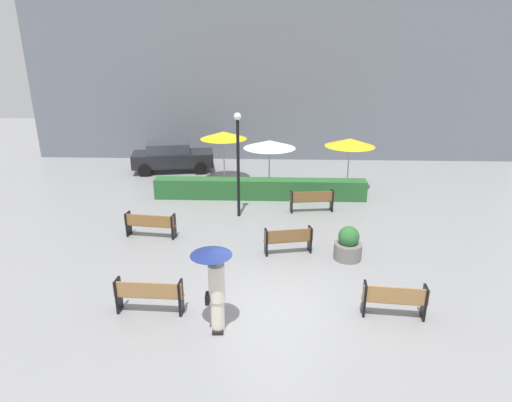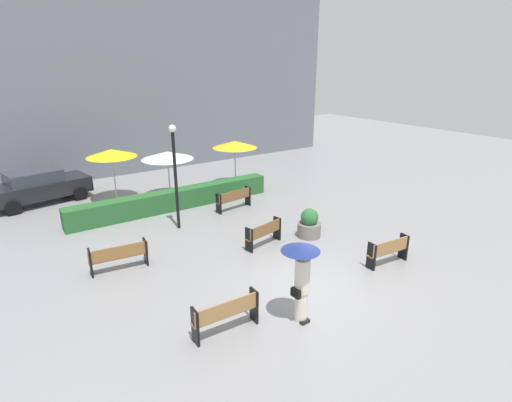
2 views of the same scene
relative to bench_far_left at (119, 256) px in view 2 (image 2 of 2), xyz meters
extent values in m
plane|color=gray|center=(4.27, -4.15, -0.51)|extent=(60.00, 60.00, 0.00)
cube|color=olive|center=(0.01, 0.06, -0.07)|extent=(1.80, 0.48, 0.04)
cube|color=olive|center=(-0.01, -0.10, 0.15)|extent=(1.78, 0.25, 0.41)
cube|color=black|center=(-0.82, 0.14, -0.08)|extent=(0.10, 0.38, 0.86)
cube|color=black|center=(0.83, -0.06, -0.08)|extent=(0.10, 0.38, 0.86)
cube|color=brown|center=(4.77, -1.05, -0.08)|extent=(1.58, 0.54, 0.04)
cube|color=brown|center=(4.80, -1.19, 0.15)|extent=(1.55, 0.34, 0.42)
cube|color=black|center=(4.06, -1.21, -0.07)|extent=(0.12, 0.34, 0.87)
cube|color=black|center=(5.48, -0.93, -0.07)|extent=(0.12, 0.34, 0.87)
cube|color=#9E7242|center=(1.20, -4.51, -0.04)|extent=(1.72, 0.30, 0.04)
cube|color=#9E7242|center=(1.20, -4.65, 0.19)|extent=(1.71, 0.10, 0.42)
cube|color=black|center=(0.41, -4.50, -0.05)|extent=(0.07, 0.34, 0.91)
cube|color=black|center=(2.00, -4.56, -0.05)|extent=(0.07, 0.34, 0.91)
cube|color=#9E7242|center=(7.27, -4.45, -0.08)|extent=(1.57, 0.39, 0.04)
cube|color=#9E7242|center=(7.26, -4.59, 0.15)|extent=(1.55, 0.18, 0.44)
cube|color=black|center=(6.55, -4.40, -0.07)|extent=(0.09, 0.35, 0.88)
cube|color=black|center=(7.98, -4.53, -0.07)|extent=(0.09, 0.35, 0.88)
cube|color=brown|center=(5.84, 2.74, -0.05)|extent=(1.79, 0.47, 0.04)
cube|color=brown|center=(5.86, 2.60, 0.18)|extent=(1.77, 0.27, 0.42)
cube|color=black|center=(5.02, 2.61, -0.06)|extent=(0.10, 0.34, 0.89)
cube|color=black|center=(6.67, 2.82, -0.06)|extent=(0.10, 0.34, 0.89)
cylinder|color=silver|center=(3.00, -5.19, -0.09)|extent=(0.32, 0.32, 0.83)
cube|color=black|center=(3.00, -5.25, -0.47)|extent=(0.28, 0.33, 0.08)
cylinder|color=silver|center=(3.00, -5.19, 0.77)|extent=(0.38, 0.38, 0.90)
sphere|color=tan|center=(3.00, -5.19, 1.32)|extent=(0.21, 0.21, 0.21)
cube|color=black|center=(2.78, -5.23, 0.37)|extent=(0.11, 0.28, 0.22)
cylinder|color=black|center=(2.90, -5.20, 1.10)|extent=(0.02, 0.02, 0.90)
cone|color=navy|center=(2.90, -5.20, 1.55)|extent=(0.95, 0.95, 0.16)
cylinder|color=slate|center=(6.64, -1.39, -0.24)|extent=(0.88, 0.88, 0.52)
sphere|color=#2D6B33|center=(6.64, -1.39, 0.26)|extent=(0.66, 0.66, 0.66)
cylinder|color=black|center=(2.94, 2.12, 1.39)|extent=(0.12, 0.12, 3.80)
sphere|color=white|center=(2.94, 2.12, 3.41)|extent=(0.28, 0.28, 0.28)
cylinder|color=silver|center=(1.87, 6.79, 0.65)|extent=(0.06, 0.06, 2.30)
cone|color=yellow|center=(1.87, 6.79, 1.80)|extent=(2.25, 2.25, 0.35)
cylinder|color=silver|center=(4.10, 5.70, 0.55)|extent=(0.06, 0.06, 2.12)
cone|color=white|center=(4.10, 5.70, 1.61)|extent=(2.40, 2.40, 0.35)
cylinder|color=silver|center=(7.73, 5.64, 0.62)|extent=(0.06, 0.06, 2.24)
cone|color=yellow|center=(7.73, 5.64, 1.74)|extent=(2.26, 2.26, 0.35)
cube|color=#28602D|center=(3.71, 4.25, -0.07)|extent=(9.23, 0.70, 0.87)
cube|color=slate|center=(4.27, 11.85, 4.90)|extent=(28.00, 1.20, 10.80)
cube|color=black|center=(-1.06, 8.56, 0.16)|extent=(4.44, 2.47, 0.70)
cube|color=#333842|center=(-1.25, 8.52, 0.79)|extent=(2.45, 1.98, 0.55)
cylinder|color=black|center=(0.19, 9.67, -0.19)|extent=(0.67, 0.33, 0.64)
cylinder|color=black|center=(0.50, 7.95, -0.19)|extent=(0.67, 0.33, 0.64)
cylinder|color=black|center=(-2.62, 9.16, -0.19)|extent=(0.67, 0.33, 0.64)
cylinder|color=black|center=(-2.31, 7.44, -0.19)|extent=(0.67, 0.33, 0.64)
camera|label=1|loc=(4.21, -13.80, 5.85)|focal=30.41mm
camera|label=2|loc=(-2.81, -11.66, 5.68)|focal=28.09mm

